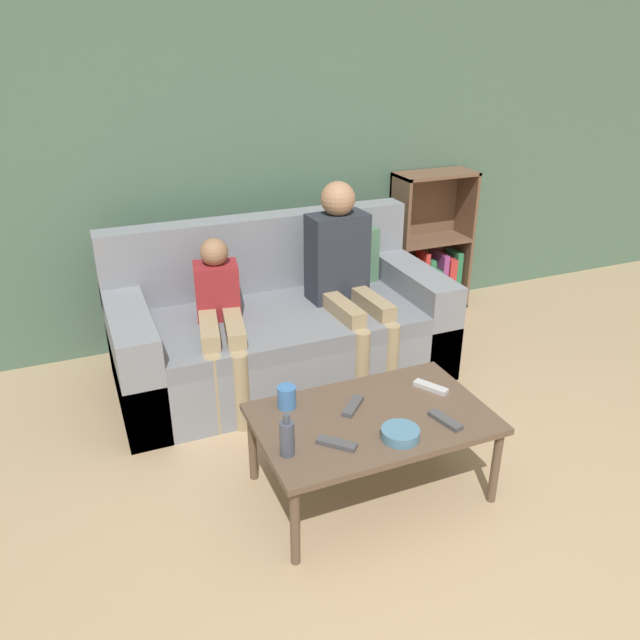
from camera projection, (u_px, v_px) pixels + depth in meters
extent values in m
plane|color=tan|center=(484.00, 611.00, 2.34)|extent=(22.00, 22.00, 0.00)
cube|color=#4C6B56|center=(254.00, 145.00, 4.07)|extent=(12.00, 0.06, 2.60)
cube|color=gray|center=(282.00, 350.00, 3.87)|extent=(1.99, 0.96, 0.35)
cube|color=slate|center=(286.00, 323.00, 3.70)|extent=(1.55, 0.78, 0.10)
cube|color=gray|center=(260.00, 252.00, 3.98)|extent=(1.99, 0.18, 0.48)
cube|color=gray|center=(133.00, 358.00, 3.51)|extent=(0.22, 0.96, 0.61)
cube|color=gray|center=(407.00, 309.00, 4.12)|extent=(0.22, 0.96, 0.61)
cube|color=#4C7556|center=(351.00, 257.00, 4.08)|extent=(0.36, 0.12, 0.36)
cube|color=brown|center=(398.00, 247.00, 4.59)|extent=(0.02, 0.28, 1.05)
cube|color=brown|center=(463.00, 238.00, 4.79)|extent=(0.02, 0.28, 1.05)
cube|color=brown|center=(422.00, 238.00, 4.80)|extent=(0.59, 0.02, 1.05)
cube|color=brown|center=(426.00, 305.00, 4.91)|extent=(0.59, 0.28, 0.02)
cube|color=brown|center=(431.00, 240.00, 4.68)|extent=(0.54, 0.28, 0.02)
cube|color=brown|center=(436.00, 174.00, 4.47)|extent=(0.59, 0.28, 0.02)
cube|color=#993D84|center=(399.00, 291.00, 4.75)|extent=(0.04, 0.24, 0.30)
cube|color=#B77542|center=(407.00, 282.00, 4.74)|extent=(0.06, 0.23, 0.43)
cube|color=red|center=(414.00, 285.00, 4.78)|extent=(0.06, 0.23, 0.36)
cube|color=red|center=(421.00, 279.00, 4.77)|extent=(0.04, 0.16, 0.45)
cube|color=#2D7A4C|center=(426.00, 282.00, 4.80)|extent=(0.05, 0.17, 0.39)
cube|color=#2D7A4C|center=(431.00, 285.00, 4.85)|extent=(0.04, 0.23, 0.30)
cube|color=#993D84|center=(438.00, 278.00, 4.84)|extent=(0.05, 0.21, 0.41)
cube|color=red|center=(445.00, 279.00, 4.87)|extent=(0.06, 0.22, 0.37)
cube|color=#2D7A4C|center=(453.00, 276.00, 4.88)|extent=(0.05, 0.18, 0.41)
cylinder|color=brown|center=(295.00, 526.00, 2.48)|extent=(0.04, 0.04, 0.38)
cylinder|color=brown|center=(495.00, 467.00, 2.81)|extent=(0.04, 0.04, 0.38)
cylinder|color=brown|center=(252.00, 445.00, 2.96)|extent=(0.04, 0.04, 0.38)
cylinder|color=brown|center=(428.00, 403.00, 3.30)|extent=(0.04, 0.04, 0.38)
cube|color=brown|center=(372.00, 419.00, 2.80)|extent=(1.05, 0.66, 0.03)
cylinder|color=#9E8966|center=(361.00, 368.00, 3.57)|extent=(0.10, 0.10, 0.45)
cylinder|color=#9E8966|center=(391.00, 360.00, 3.64)|extent=(0.10, 0.10, 0.45)
cube|color=#9E8966|center=(342.00, 308.00, 3.65)|extent=(0.12, 0.43, 0.09)
cube|color=#9E8966|center=(371.00, 302.00, 3.73)|extent=(0.12, 0.43, 0.09)
cube|color=#282D38|center=(337.00, 257.00, 3.81)|extent=(0.37, 0.22, 0.53)
sphere|color=#A87A5B|center=(338.00, 199.00, 3.65)|extent=(0.21, 0.21, 0.21)
cylinder|color=#9E8966|center=(215.00, 395.00, 3.30)|extent=(0.10, 0.10, 0.45)
cylinder|color=#9E8966|center=(241.00, 392.00, 3.33)|extent=(0.10, 0.10, 0.45)
cube|color=#9E8966|center=(209.00, 328.00, 3.41)|extent=(0.17, 0.44, 0.09)
cube|color=#9E8966|center=(234.00, 326.00, 3.43)|extent=(0.17, 0.44, 0.09)
cube|color=maroon|center=(217.00, 290.00, 3.60)|extent=(0.28, 0.24, 0.32)
sphere|color=#936B4C|center=(214.00, 252.00, 3.50)|extent=(0.16, 0.16, 0.16)
cylinder|color=#3D70B2|center=(287.00, 397.00, 2.84)|extent=(0.09, 0.09, 0.11)
cube|color=#47474C|center=(337.00, 444.00, 2.59)|extent=(0.15, 0.15, 0.02)
cube|color=#B7B7BC|center=(431.00, 387.00, 3.00)|extent=(0.13, 0.17, 0.02)
cube|color=#47474C|center=(353.00, 406.00, 2.85)|extent=(0.15, 0.15, 0.02)
cube|color=#47474C|center=(445.00, 420.00, 2.74)|extent=(0.09, 0.18, 0.02)
cylinder|color=teal|center=(400.00, 434.00, 2.63)|extent=(0.17, 0.17, 0.05)
cylinder|color=#424756|center=(287.00, 439.00, 2.51)|extent=(0.06, 0.06, 0.15)
cylinder|color=#424756|center=(286.00, 419.00, 2.47)|extent=(0.03, 0.03, 0.04)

